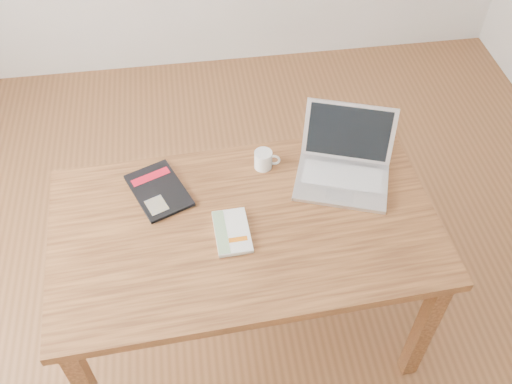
{
  "coord_description": "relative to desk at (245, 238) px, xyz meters",
  "views": [
    {
      "loc": [
        -0.16,
        -1.38,
        2.4
      ],
      "look_at": [
        0.04,
        -0.02,
        0.85
      ],
      "focal_mm": 40.0,
      "sensor_mm": 36.0,
      "label": 1
    }
  ],
  "objects": [
    {
      "name": "desk",
      "position": [
        0.0,
        0.0,
        0.0
      ],
      "size": [
        1.47,
        0.88,
        0.75
      ],
      "rotation": [
        0.0,
        0.0,
        0.05
      ],
      "color": "brown",
      "rests_on": "ground"
    },
    {
      "name": "white_guidebook",
      "position": [
        -0.05,
        -0.04,
        0.1
      ],
      "size": [
        0.13,
        0.21,
        0.02
      ],
      "rotation": [
        0.0,
        0.0,
        0.04
      ],
      "color": "beige",
      "rests_on": "desk"
    },
    {
      "name": "laptop",
      "position": [
        0.42,
        0.2,
        0.14
      ],
      "size": [
        0.45,
        0.43,
        0.24
      ],
      "rotation": [
        0.0,
        0.0,
        -0.34
      ],
      "color": "silver",
      "rests_on": "desk"
    },
    {
      "name": "coffee_mug",
      "position": [
        0.11,
        0.28,
        0.13
      ],
      "size": [
        0.1,
        0.07,
        0.08
      ],
      "rotation": [
        0.0,
        0.0,
        -0.19
      ],
      "color": "white",
      "rests_on": "desk"
    },
    {
      "name": "room",
      "position": [
        -0.05,
        0.08,
        0.69
      ],
      "size": [
        4.04,
        4.04,
        2.7
      ],
      "color": "brown",
      "rests_on": "ground"
    },
    {
      "name": "black_guidebook",
      "position": [
        -0.31,
        0.2,
        0.1
      ],
      "size": [
        0.27,
        0.32,
        0.01
      ],
      "rotation": [
        0.0,
        0.0,
        0.39
      ],
      "color": "black",
      "rests_on": "desk"
    }
  ]
}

